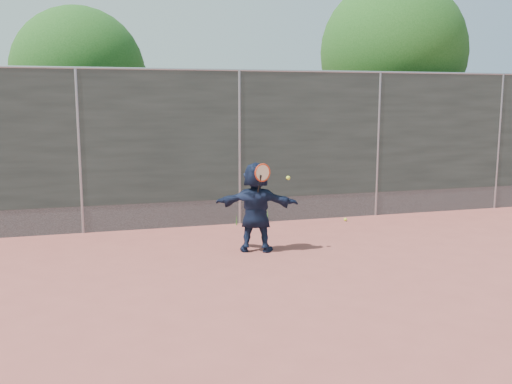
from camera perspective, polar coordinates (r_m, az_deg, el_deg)
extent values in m
plane|color=#9E4C42|center=(8.18, 4.51, -8.19)|extent=(80.00, 80.00, 0.00)
imported|color=#131C34|center=(9.21, 0.00, -1.50)|extent=(1.42, 0.88, 1.46)
sphere|color=#C7DA30|center=(11.74, 8.92, -2.73)|extent=(0.07, 0.07, 0.07)
cube|color=#38423D|center=(11.17, -1.68, 5.66)|extent=(20.00, 0.04, 2.50)
cube|color=slate|center=(11.36, -1.64, -1.91)|extent=(20.00, 0.03, 0.50)
cylinder|color=gray|center=(11.16, -1.71, 12.08)|extent=(20.00, 0.05, 0.05)
cylinder|color=gray|center=(10.85, -17.25, 3.82)|extent=(0.06, 0.06, 3.00)
cylinder|color=gray|center=(11.19, -1.67, 4.38)|extent=(0.06, 0.06, 3.00)
cylinder|color=gray|center=(12.28, 12.07, 4.61)|extent=(0.06, 0.06, 3.00)
cylinder|color=gray|center=(13.93, 23.08, 4.61)|extent=(0.06, 0.06, 3.00)
torus|color=red|center=(8.94, 0.66, 1.95)|extent=(0.29, 0.11, 0.29)
cylinder|color=beige|center=(8.94, 0.66, 1.95)|extent=(0.24, 0.08, 0.25)
cylinder|color=black|center=(8.97, 0.32, 0.68)|extent=(0.07, 0.13, 0.33)
sphere|color=#C7DA30|center=(9.16, 3.23, 1.42)|extent=(0.07, 0.07, 0.07)
cylinder|color=#382314|center=(14.93, 13.19, 4.59)|extent=(0.28, 0.28, 2.60)
sphere|color=#23561C|center=(14.93, 13.52, 13.38)|extent=(3.60, 3.60, 3.60)
sphere|color=#23561C|center=(15.44, 15.48, 11.82)|extent=(2.52, 2.52, 2.52)
cylinder|color=#382314|center=(13.87, -16.93, 3.27)|extent=(0.28, 0.28, 2.20)
sphere|color=#23561C|center=(13.82, -17.31, 11.23)|extent=(3.00, 3.00, 3.00)
sphere|color=#23561C|center=(14.01, -14.75, 10.08)|extent=(2.10, 2.10, 2.10)
cone|color=#387226|center=(11.34, -0.26, -2.55)|extent=(0.03, 0.03, 0.26)
cone|color=#387226|center=(11.43, 1.16, -2.35)|extent=(0.03, 0.03, 0.30)
cone|color=#387226|center=(11.23, -1.96, -2.77)|extent=(0.03, 0.03, 0.22)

